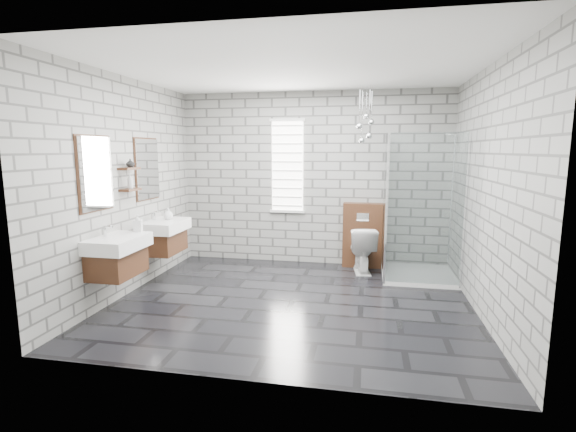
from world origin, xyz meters
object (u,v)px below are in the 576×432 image
(cistern_panel, at_px, (362,235))
(vanity_right, at_px, (162,227))
(vanity_left, at_px, (115,245))
(toilet, at_px, (362,249))
(shower_enclosure, at_px, (413,244))

(cistern_panel, bearing_deg, vanity_right, -155.65)
(vanity_left, relative_size, toilet, 2.29)
(vanity_left, bearing_deg, shower_enclosure, 27.98)
(shower_enclosure, xyz_separation_m, toilet, (-0.70, 0.26, -0.16))
(vanity_left, xyz_separation_m, toilet, (2.71, 2.07, -0.41))
(vanity_left, xyz_separation_m, cistern_panel, (2.71, 2.33, -0.26))
(cistern_panel, distance_m, shower_enclosure, 0.87)
(vanity_left, bearing_deg, vanity_right, 90.00)
(vanity_right, bearing_deg, shower_enclosure, 11.73)
(vanity_left, relative_size, vanity_right, 1.00)
(toilet, bearing_deg, cistern_panel, -97.85)
(vanity_right, xyz_separation_m, cistern_panel, (2.71, 1.23, -0.26))
(vanity_right, xyz_separation_m, toilet, (2.71, 0.97, -0.41))
(vanity_right, distance_m, toilet, 2.90)
(shower_enclosure, bearing_deg, toilet, 159.70)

